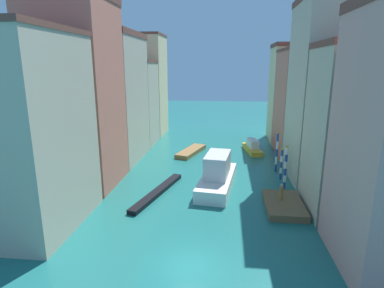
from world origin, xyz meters
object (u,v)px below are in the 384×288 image
object	(u,v)px
person_on_dock	(281,192)
vaporetto_white	(217,175)
waterfront_dock	(284,205)
mooring_pole_2	(277,152)
motorboat_1	(252,147)
mooring_pole_1	(281,163)
mooring_pole_0	(286,167)
motorboat_0	(191,151)
gondola_black	(158,192)

from	to	relation	value
person_on_dock	vaporetto_white	bearing A→B (deg)	146.45
waterfront_dock	mooring_pole_2	bearing A→B (deg)	85.85
motorboat_1	mooring_pole_1	bearing A→B (deg)	-78.58
waterfront_dock	person_on_dock	size ratio (longest dim) A/B	3.71
mooring_pole_0	mooring_pole_2	world-z (taller)	mooring_pole_2
person_on_dock	mooring_pole_2	xyz separation A→B (m)	(1.01, 10.31, 1.24)
mooring_pole_2	motorboat_0	world-z (taller)	mooring_pole_2
mooring_pole_0	mooring_pole_1	size ratio (longest dim) A/B	1.30
mooring_pole_2	motorboat_1	xyz separation A→B (m)	(-2.25, 9.32, -1.94)
motorboat_1	gondola_black	bearing A→B (deg)	-121.75
motorboat_1	motorboat_0	bearing A→B (deg)	-168.39
mooring_pole_1	mooring_pole_2	world-z (taller)	mooring_pole_2
waterfront_dock	mooring_pole_2	world-z (taller)	mooring_pole_2
mooring_pole_0	motorboat_1	distance (m)	15.39
waterfront_dock	gondola_black	size ratio (longest dim) A/B	0.57
motorboat_1	person_on_dock	bearing A→B (deg)	-86.41
waterfront_dock	vaporetto_white	size ratio (longest dim) A/B	0.58
gondola_black	motorboat_1	distance (m)	21.23
gondola_black	motorboat_0	size ratio (longest dim) A/B	1.36
waterfront_dock	mooring_pole_0	size ratio (longest dim) A/B	1.20
vaporetto_white	motorboat_1	distance (m)	16.30
waterfront_dock	vaporetto_white	distance (m)	8.01
vaporetto_white	motorboat_1	world-z (taller)	vaporetto_white
mooring_pole_0	gondola_black	bearing A→B (deg)	-167.69
vaporetto_white	mooring_pole_2	bearing A→B (deg)	40.43
mooring_pole_1	mooring_pole_2	size ratio (longest dim) A/B	0.74
vaporetto_white	gondola_black	distance (m)	6.78
mooring_pole_1	motorboat_0	xyz separation A→B (m)	(-11.87, 10.05, -1.65)
mooring_pole_1	vaporetto_white	distance (m)	8.23
mooring_pole_0	motorboat_1	xyz separation A→B (m)	(-2.34, 15.10, -1.82)
waterfront_dock	gondola_black	distance (m)	12.80
mooring_pole_1	vaporetto_white	world-z (taller)	vaporetto_white
mooring_pole_0	gondola_black	distance (m)	14.02
waterfront_dock	gondola_black	xyz separation A→B (m)	(-12.64, 2.04, -0.10)
vaporetto_white	mooring_pole_0	bearing A→B (deg)	3.07
gondola_black	motorboat_1	world-z (taller)	motorboat_1
gondola_black	motorboat_1	size ratio (longest dim) A/B	1.58
mooring_pole_2	vaporetto_white	xyz separation A→B (m)	(-7.25, -6.18, -1.22)
waterfront_dock	mooring_pole_1	world-z (taller)	mooring_pole_1
mooring_pole_2	motorboat_0	bearing A→B (deg)	147.75
person_on_dock	mooring_pole_0	bearing A→B (deg)	76.29
mooring_pole_2	waterfront_dock	bearing A→B (deg)	-94.15
vaporetto_white	motorboat_0	bearing A→B (deg)	108.16
waterfront_dock	mooring_pole_1	distance (m)	8.31
mooring_pole_0	gondola_black	xyz separation A→B (m)	(-13.51, -2.95, -2.31)
waterfront_dock	motorboat_0	size ratio (longest dim) A/B	0.77
mooring_pole_2	vaporetto_white	distance (m)	9.60
waterfront_dock	mooring_pole_1	bearing A→B (deg)	83.26
motorboat_0	motorboat_1	distance (m)	9.66
mooring_pole_0	gondola_black	world-z (taller)	mooring_pole_0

